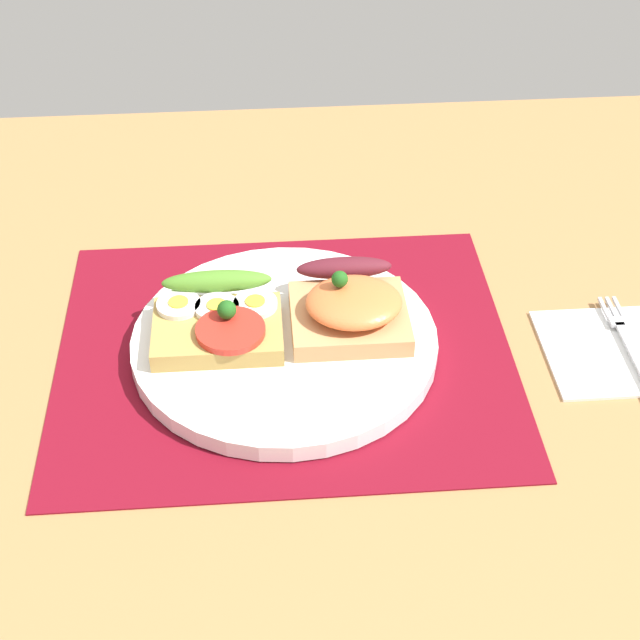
{
  "coord_description": "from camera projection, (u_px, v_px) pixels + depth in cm",
  "views": [
    {
      "loc": [
        -1.68,
        -61.58,
        53.94
      ],
      "look_at": [
        3.0,
        0.0,
        3.33
      ],
      "focal_mm": 53.82,
      "sensor_mm": 36.0,
      "label": 1
    }
  ],
  "objects": [
    {
      "name": "sandwich_salmon",
      "position": [
        350.0,
        306.0,
        0.81
      ],
      "size": [
        9.86,
        10.4,
        5.26
      ],
      "color": "tan",
      "rests_on": "plate"
    },
    {
      "name": "placemat",
      "position": [
        285.0,
        350.0,
        0.82
      ],
      "size": [
        38.46,
        32.62,
        0.3
      ],
      "primitive_type": "cube",
      "color": "maroon",
      "rests_on": "ground_plane"
    },
    {
      "name": "fork",
      "position": [
        628.0,
        342.0,
        0.82
      ],
      "size": [
        1.62,
        13.19,
        0.32
      ],
      "color": "#B7B7BC",
      "rests_on": "napkin"
    },
    {
      "name": "napkin",
      "position": [
        632.0,
        349.0,
        0.82
      ],
      "size": [
        14.95,
        11.34,
        0.6
      ],
      "primitive_type": "cube",
      "color": "white",
      "rests_on": "ground_plane"
    },
    {
      "name": "ground_plane",
      "position": [
        285.0,
        366.0,
        0.83
      ],
      "size": [
        120.0,
        90.0,
        3.2
      ],
      "primitive_type": "cube",
      "color": "#A27343"
    },
    {
      "name": "sandwich_egg_tomato",
      "position": [
        219.0,
        318.0,
        0.8
      ],
      "size": [
        10.75,
        9.92,
        3.87
      ],
      "color": "#B08D47",
      "rests_on": "plate"
    },
    {
      "name": "plate",
      "position": [
        285.0,
        342.0,
        0.81
      ],
      "size": [
        25.84,
        25.84,
        1.53
      ],
      "primitive_type": "cylinder",
      "color": "white",
      "rests_on": "placemat"
    }
  ]
}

